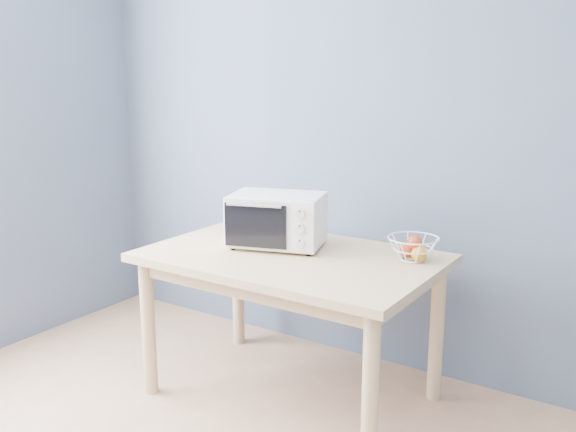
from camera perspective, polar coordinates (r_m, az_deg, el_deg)
The scene contains 4 objects.
room at distance 1.68m, azimuth -23.58°, elevation 0.60°, with size 4.01×4.51×2.61m.
dining_table at distance 3.15m, azimuth 0.29°, elevation -5.17°, with size 1.40×0.90×0.75m.
toaster_oven at distance 3.22m, azimuth -1.32°, elevation -0.27°, with size 0.53×0.45×0.27m.
fruit_basket at distance 3.06m, azimuth 11.14°, elevation -2.77°, with size 0.27×0.27×0.12m.
Camera 1 is at (1.39, -0.89, 1.62)m, focal length 40.00 mm.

